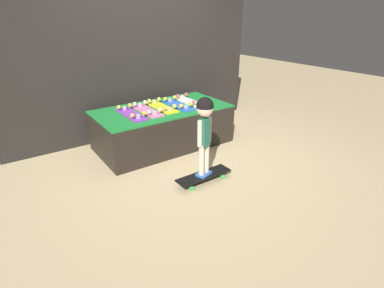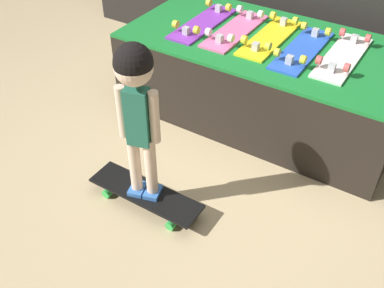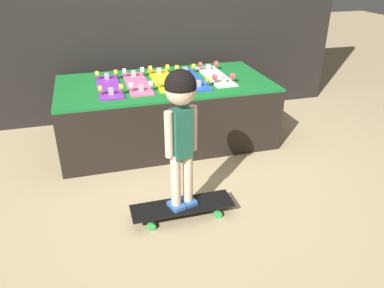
{
  "view_description": "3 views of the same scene",
  "coord_description": "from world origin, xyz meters",
  "px_view_note": "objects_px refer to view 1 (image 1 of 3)",
  "views": [
    {
      "loc": [
        -2.01,
        -2.98,
        1.84
      ],
      "look_at": [
        -0.07,
        -0.21,
        0.33
      ],
      "focal_mm": 28.0,
      "sensor_mm": 36.0,
      "label": 1
    },
    {
      "loc": [
        1.03,
        -1.94,
        1.93
      ],
      "look_at": [
        -0.04,
        -0.24,
        0.27
      ],
      "focal_mm": 42.0,
      "sensor_mm": 36.0,
      "label": 2
    },
    {
      "loc": [
        -0.66,
        -2.55,
        1.59
      ],
      "look_at": [
        0.01,
        -0.22,
        0.36
      ],
      "focal_mm": 35.0,
      "sensor_mm": 36.0,
      "label": 3
    }
  ],
  "objects_px": {
    "skateboard_yellow_on_rack": "(161,107)",
    "skateboard_purple_on_rack": "(131,114)",
    "skateboard_on_floor": "(204,176)",
    "child": "(205,122)",
    "skateboard_blue_on_rack": "(178,104)",
    "skateboard_white_on_rack": "(190,101)",
    "skateboard_pink_on_rack": "(147,110)"
  },
  "relations": [
    {
      "from": "skateboard_on_floor",
      "to": "skateboard_pink_on_rack",
      "type": "bearing_deg",
      "value": 94.41
    },
    {
      "from": "skateboard_white_on_rack",
      "to": "child",
      "type": "height_order",
      "value": "child"
    },
    {
      "from": "skateboard_blue_on_rack",
      "to": "skateboard_white_on_rack",
      "type": "bearing_deg",
      "value": 10.45
    },
    {
      "from": "skateboard_pink_on_rack",
      "to": "skateboard_blue_on_rack",
      "type": "xyz_separation_m",
      "value": [
        0.49,
        -0.02,
        0.0
      ]
    },
    {
      "from": "skateboard_blue_on_rack",
      "to": "skateboard_on_floor",
      "type": "relative_size",
      "value": 0.96
    },
    {
      "from": "skateboard_yellow_on_rack",
      "to": "child",
      "type": "relative_size",
      "value": 0.71
    },
    {
      "from": "skateboard_on_floor",
      "to": "skateboard_yellow_on_rack",
      "type": "bearing_deg",
      "value": 82.82
    },
    {
      "from": "skateboard_white_on_rack",
      "to": "child",
      "type": "relative_size",
      "value": 0.71
    },
    {
      "from": "skateboard_yellow_on_rack",
      "to": "skateboard_white_on_rack",
      "type": "bearing_deg",
      "value": -0.05
    },
    {
      "from": "skateboard_pink_on_rack",
      "to": "child",
      "type": "xyz_separation_m",
      "value": [
        0.09,
        -1.19,
        0.15
      ]
    },
    {
      "from": "skateboard_purple_on_rack",
      "to": "skateboard_yellow_on_rack",
      "type": "xyz_separation_m",
      "value": [
        0.49,
        0.05,
        0.0
      ]
    },
    {
      "from": "skateboard_white_on_rack",
      "to": "skateboard_on_floor",
      "type": "xyz_separation_m",
      "value": [
        -0.65,
        -1.22,
        -0.51
      ]
    },
    {
      "from": "skateboard_pink_on_rack",
      "to": "skateboard_white_on_rack",
      "type": "xyz_separation_m",
      "value": [
        0.74,
        0.03,
        0.0
      ]
    },
    {
      "from": "skateboard_purple_on_rack",
      "to": "skateboard_yellow_on_rack",
      "type": "distance_m",
      "value": 0.49
    },
    {
      "from": "skateboard_yellow_on_rack",
      "to": "skateboard_on_floor",
      "type": "height_order",
      "value": "skateboard_yellow_on_rack"
    },
    {
      "from": "skateboard_yellow_on_rack",
      "to": "skateboard_purple_on_rack",
      "type": "bearing_deg",
      "value": -174.66
    },
    {
      "from": "skateboard_purple_on_rack",
      "to": "child",
      "type": "xyz_separation_m",
      "value": [
        0.34,
        -1.18,
        0.15
      ]
    },
    {
      "from": "skateboard_white_on_rack",
      "to": "skateboard_on_floor",
      "type": "height_order",
      "value": "skateboard_white_on_rack"
    },
    {
      "from": "skateboard_purple_on_rack",
      "to": "skateboard_on_floor",
      "type": "bearing_deg",
      "value": -73.96
    },
    {
      "from": "skateboard_blue_on_rack",
      "to": "child",
      "type": "bearing_deg",
      "value": -108.78
    },
    {
      "from": "skateboard_pink_on_rack",
      "to": "child",
      "type": "height_order",
      "value": "child"
    },
    {
      "from": "skateboard_purple_on_rack",
      "to": "skateboard_on_floor",
      "type": "distance_m",
      "value": 1.33
    },
    {
      "from": "skateboard_white_on_rack",
      "to": "skateboard_on_floor",
      "type": "distance_m",
      "value": 1.47
    },
    {
      "from": "skateboard_white_on_rack",
      "to": "skateboard_purple_on_rack",
      "type": "bearing_deg",
      "value": -177.35
    },
    {
      "from": "skateboard_yellow_on_rack",
      "to": "skateboard_white_on_rack",
      "type": "distance_m",
      "value": 0.49
    },
    {
      "from": "skateboard_yellow_on_rack",
      "to": "skateboard_on_floor",
      "type": "xyz_separation_m",
      "value": [
        -0.15,
        -1.22,
        -0.51
      ]
    },
    {
      "from": "skateboard_purple_on_rack",
      "to": "skateboard_pink_on_rack",
      "type": "xyz_separation_m",
      "value": [
        0.25,
        0.02,
        0.0
      ]
    },
    {
      "from": "skateboard_pink_on_rack",
      "to": "skateboard_yellow_on_rack",
      "type": "bearing_deg",
      "value": 6.51
    },
    {
      "from": "skateboard_purple_on_rack",
      "to": "skateboard_pink_on_rack",
      "type": "bearing_deg",
      "value": 4.16
    },
    {
      "from": "skateboard_blue_on_rack",
      "to": "skateboard_white_on_rack",
      "type": "xyz_separation_m",
      "value": [
        0.25,
        0.05,
        0.0
      ]
    },
    {
      "from": "skateboard_white_on_rack",
      "to": "skateboard_on_floor",
      "type": "relative_size",
      "value": 0.96
    },
    {
      "from": "skateboard_purple_on_rack",
      "to": "skateboard_yellow_on_rack",
      "type": "bearing_deg",
      "value": 5.34
    }
  ]
}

